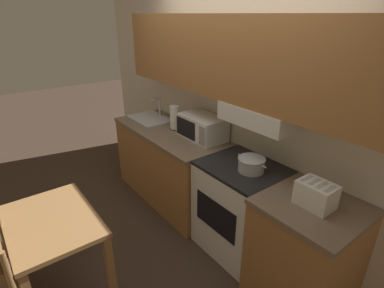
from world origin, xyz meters
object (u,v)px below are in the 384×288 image
at_px(toaster, 316,194).
at_px(cooking_pot, 251,164).
at_px(sink_basin, 150,118).
at_px(dining_table, 54,233).
at_px(microwave, 202,127).
at_px(stove_range, 240,208).
at_px(paper_towel_roll, 175,118).

bearing_deg(toaster, cooking_pot, 177.91).
xyz_separation_m(sink_basin, dining_table, (1.10, -1.51, -0.33)).
height_order(cooking_pot, microwave, microwave).
distance_m(stove_range, cooking_pot, 0.53).
bearing_deg(stove_range, paper_towel_roll, 177.48).
xyz_separation_m(cooking_pot, sink_basin, (-1.71, -0.01, -0.05)).
bearing_deg(cooking_pot, stove_range, 174.67).
xyz_separation_m(cooking_pot, toaster, (0.62, -0.02, 0.02)).
height_order(paper_towel_roll, dining_table, paper_towel_roll).
bearing_deg(dining_table, cooking_pot, 68.10).
relative_size(cooking_pot, toaster, 1.21).
distance_m(cooking_pot, dining_table, 1.68).
height_order(cooking_pot, sink_basin, sink_basin).
bearing_deg(cooking_pot, microwave, 171.01).
xyz_separation_m(stove_range, paper_towel_roll, (-1.15, 0.05, 0.59)).
bearing_deg(stove_range, cooking_pot, -5.33).
xyz_separation_m(cooking_pot, paper_towel_roll, (-1.25, 0.06, 0.07)).
relative_size(stove_range, dining_table, 1.05).
height_order(microwave, paper_towel_roll, paper_towel_roll).
height_order(microwave, sink_basin, sink_basin).
xyz_separation_m(stove_range, cooking_pot, (0.10, -0.01, 0.52)).
bearing_deg(paper_towel_roll, cooking_pot, -2.75).
bearing_deg(sink_basin, cooking_pot, 0.39).
distance_m(cooking_pot, toaster, 0.62).
distance_m(toaster, paper_towel_roll, 1.87).
xyz_separation_m(microwave, dining_table, (0.22, -1.65, -0.44)).
distance_m(cooking_pot, microwave, 0.85).
relative_size(cooking_pot, sink_basin, 0.57).
distance_m(microwave, paper_towel_roll, 0.42).
bearing_deg(paper_towel_roll, dining_table, -67.95).
bearing_deg(sink_basin, stove_range, 0.75).
distance_m(stove_range, toaster, 0.90).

